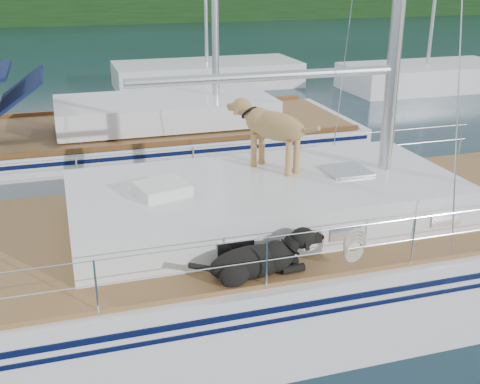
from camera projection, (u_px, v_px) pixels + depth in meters
name	position (u px, v px, depth m)	size (l,w,h in m)	color
ground	(211.00, 306.00, 8.52)	(120.00, 120.00, 0.00)	black
shore_bank	(70.00, 15.00, 49.60)	(92.00, 1.00, 1.20)	#595147
main_sailboat	(217.00, 262.00, 8.31)	(12.00, 3.80, 14.01)	silver
neighbor_sailboat	(119.00, 149.00, 13.58)	(11.00, 3.50, 13.30)	silver
bg_boat_center	(207.00, 75.00, 23.76)	(7.20, 3.00, 11.65)	silver
bg_boat_east	(426.00, 77.00, 23.28)	(6.40, 3.00, 11.65)	silver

